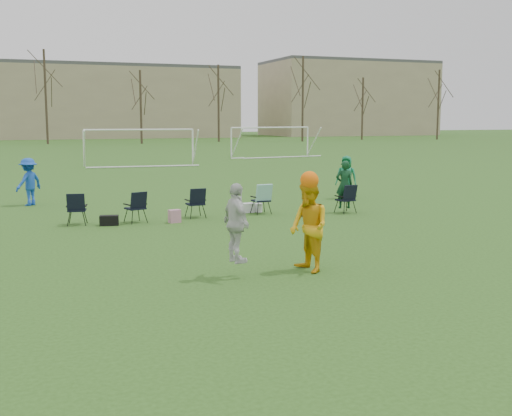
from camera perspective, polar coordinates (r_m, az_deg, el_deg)
name	(u,v)px	position (r m, az deg, el deg)	size (l,w,h in m)	color
ground	(240,283)	(12.59, -1.40, -6.67)	(260.00, 260.00, 0.00)	#2A4E18
fielder_blue	(29,182)	(24.90, -19.55, 2.21)	(1.13, 0.65, 1.74)	blue
fielder_green_far	(346,177)	(25.74, 8.02, 2.73)	(0.83, 0.54, 1.71)	#147449
center_contest	(287,224)	(13.14, 2.77, -1.47)	(2.25, 1.02, 2.44)	silver
sideline_setup	(231,201)	(20.71, -2.27, 0.62)	(9.42, 1.83, 1.76)	#103B1F
goal_mid	(139,137)	(44.24, -10.33, 6.25)	(7.40, 0.63, 2.46)	white
goal_right	(271,133)	(53.40, 1.32, 6.66)	(7.35, 1.14, 2.46)	white
tree_line	(49,102)	(81.47, -17.94, 8.97)	(110.28, 3.28, 11.40)	#382B21
building_row	(82,100)	(108.06, -15.20, 9.22)	(126.00, 16.00, 13.00)	tan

